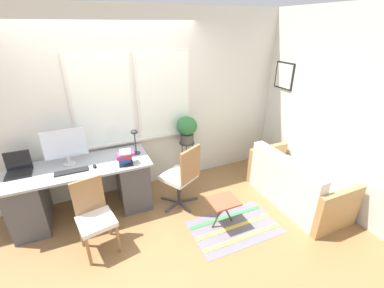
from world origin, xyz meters
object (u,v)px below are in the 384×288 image
at_px(mouse, 95,166).
at_px(monitor, 65,145).
at_px(couch_loveseat, 295,185).
at_px(plant_stand, 187,148).
at_px(desk_lamp, 135,137).
at_px(potted_plant, 187,128).
at_px(book_stack, 125,157).
at_px(keyboard, 72,171).
at_px(desk_chair_wooden, 94,215).
at_px(laptop, 19,169).
at_px(folding_stool, 224,203).
at_px(office_chair_swivel, 182,175).

bearing_deg(mouse, monitor, 142.41).
xyz_separation_m(couch_loveseat, plant_stand, (-1.22, 1.21, 0.33)).
xyz_separation_m(desk_lamp, potted_plant, (0.87, 0.20, -0.08)).
xyz_separation_m(monitor, plant_stand, (1.75, 0.14, -0.44)).
height_order(couch_loveseat, plant_stand, couch_loveseat).
bearing_deg(monitor, book_stack, -23.04).
relative_size(keyboard, potted_plant, 0.92).
xyz_separation_m(keyboard, desk_lamp, (0.86, 0.18, 0.25)).
xyz_separation_m(monitor, potted_plant, (1.75, 0.14, -0.09)).
xyz_separation_m(mouse, book_stack, (0.38, -0.06, 0.08)).
bearing_deg(potted_plant, desk_chair_wooden, -148.94).
bearing_deg(couch_loveseat, laptop, 73.09).
height_order(laptop, folding_stool, laptop).
height_order(laptop, potted_plant, potted_plant).
relative_size(potted_plant, folding_stool, 1.09).
xyz_separation_m(laptop, book_stack, (1.25, -0.30, 0.04)).
relative_size(mouse, potted_plant, 0.17).
distance_m(mouse, couch_loveseat, 2.85).
bearing_deg(office_chair_swivel, keyboard, -38.72).
relative_size(desk_chair_wooden, potted_plant, 2.02).
xyz_separation_m(monitor, folding_stool, (1.74, -1.08, -0.69)).
distance_m(keyboard, book_stack, 0.67).
distance_m(keyboard, desk_lamp, 0.91).
height_order(desk_chair_wooden, plant_stand, desk_chair_wooden).
bearing_deg(desk_lamp, couch_loveseat, -25.90).
distance_m(desk_chair_wooden, potted_plant, 1.88).
height_order(monitor, plant_stand, monitor).
bearing_deg(keyboard, plant_stand, 12.35).
bearing_deg(laptop, office_chair_swivel, -13.75).
relative_size(desk_lamp, potted_plant, 0.84).
bearing_deg(couch_loveseat, potted_plant, 45.27).
bearing_deg(laptop, monitor, -0.99).
xyz_separation_m(office_chair_swivel, folding_stool, (0.33, -0.61, -0.16)).
relative_size(laptop, folding_stool, 0.72).
xyz_separation_m(laptop, folding_stool, (2.31, -1.09, -0.47)).
bearing_deg(plant_stand, mouse, -165.50).
bearing_deg(book_stack, mouse, 171.08).
relative_size(book_stack, folding_stool, 0.59).
distance_m(mouse, book_stack, 0.40).
bearing_deg(couch_loveseat, book_stack, 71.28).
relative_size(desk_chair_wooden, folding_stool, 2.20).
bearing_deg(monitor, plant_stand, 4.73).
distance_m(desk_lamp, plant_stand, 0.99).
xyz_separation_m(laptop, desk_lamp, (1.45, -0.06, 0.20)).
bearing_deg(potted_plant, mouse, -165.50).
relative_size(laptop, office_chair_swivel, 0.30).
bearing_deg(folding_stool, desk_chair_wooden, 169.28).
distance_m(desk_lamp, book_stack, 0.35).
relative_size(desk_lamp, office_chair_swivel, 0.38).
distance_m(monitor, plant_stand, 1.81).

